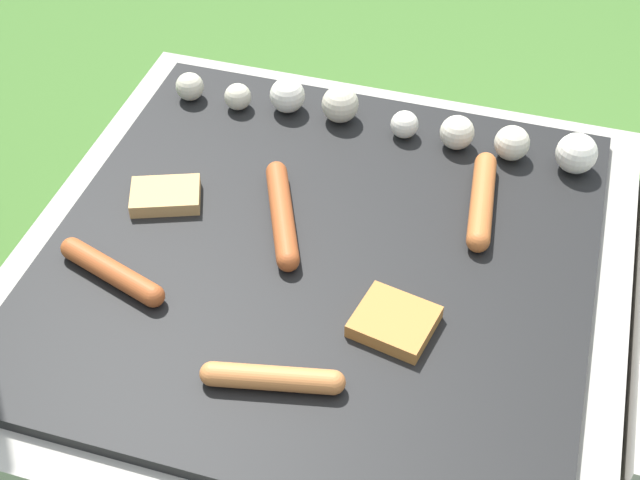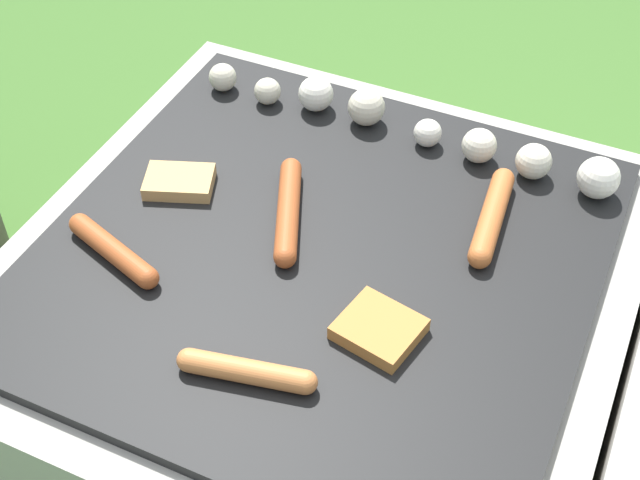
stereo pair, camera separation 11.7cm
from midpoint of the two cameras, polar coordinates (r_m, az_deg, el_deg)
ground_plane at (r=1.50m, az=2.28°, el=-11.67°), size 14.00×14.00×0.00m
grill at (r=1.34m, az=2.52°, el=-6.94°), size 0.81×0.81×0.40m
sausage_back_center at (r=1.24m, az=13.62°, el=1.35°), size 0.05×0.19×0.03m
sausage_back_right at (r=1.18m, az=-10.39°, el=-0.80°), size 0.17×0.08×0.03m
sausage_front_center at (r=1.22m, az=0.69°, el=1.77°), size 0.10×0.19×0.03m
sausage_back_left at (r=1.04m, az=-1.49°, el=-8.57°), size 0.17×0.06×0.03m
bread_slice_left at (r=1.28m, az=-6.42°, el=3.60°), size 0.11×0.10×0.02m
bread_slice_center at (r=1.09m, az=6.89°, el=-5.84°), size 0.11×0.10×0.02m
mushroom_row at (r=1.36m, az=8.91°, el=7.02°), size 0.66×0.08×0.06m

